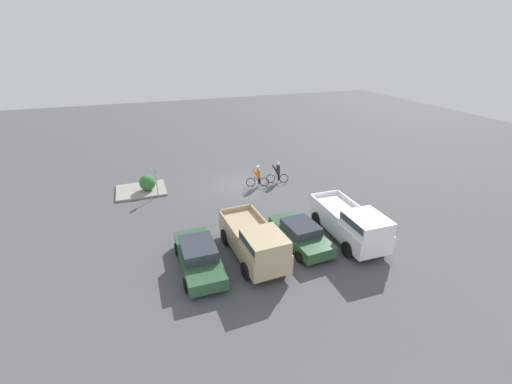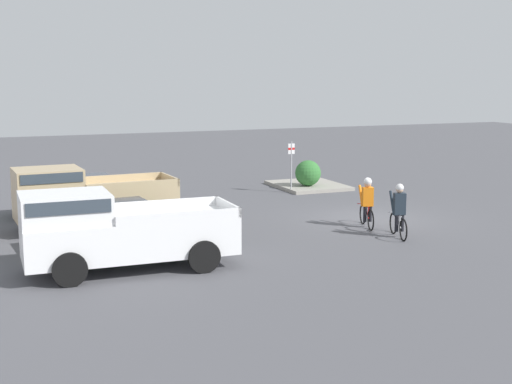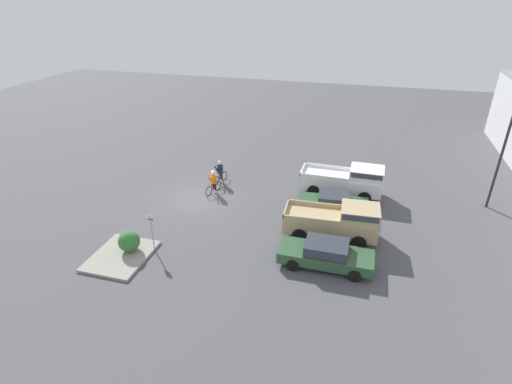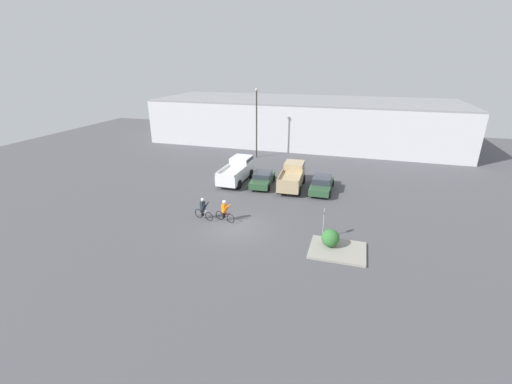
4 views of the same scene
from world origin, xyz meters
name	(u,v)px [view 1 (image 1 of 4)]	position (x,y,z in m)	size (l,w,h in m)	color
ground_plane	(240,184)	(0.00, 0.00, 0.00)	(80.00, 80.00, 0.00)	#4C4C51
pickup_truck_0	(352,223)	(-3.35, 9.73, 1.12)	(2.29, 5.51, 2.14)	white
sedan_0	(300,234)	(-0.56, 9.12, 0.67)	(2.17, 4.43, 1.32)	#2D5133
pickup_truck_1	(255,241)	(2.22, 9.59, 1.10)	(2.38, 5.30, 2.08)	tan
sedan_1	(199,256)	(5.04, 9.30, 0.69)	(1.96, 4.78, 1.38)	#2D5133
cyclist_0	(258,175)	(-1.15, 0.79, 0.88)	(1.69, 0.60, 1.71)	black
cyclist_1	(278,172)	(-2.82, 0.65, 0.87)	(1.70, 0.60, 1.73)	black
fire_lane_sign	(156,179)	(6.19, 0.15, 1.36)	(0.06, 0.30, 2.24)	#9E9EA3
curb_island	(141,190)	(7.30, -1.23, 0.07)	(3.49, 2.89, 0.15)	gray
shrub	(147,183)	(6.78, -0.96, 0.73)	(1.15, 1.15, 1.15)	#337033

